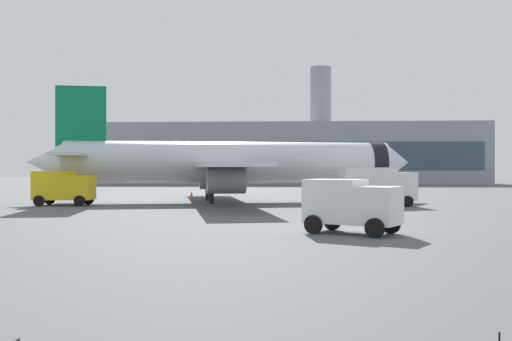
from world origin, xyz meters
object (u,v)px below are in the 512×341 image
service_truck (63,186)px  airplane_at_gate (228,163)px  safety_cone_mid (191,194)px  cargo_van (351,203)px  fuel_truck (377,185)px  safety_cone_near (92,197)px

service_truck → airplane_at_gate: bearing=24.6°
airplane_at_gate → safety_cone_mid: airplane_at_gate is taller
cargo_van → safety_cone_mid: (-13.27, 33.05, -1.07)m
airplane_at_gate → service_truck: bearing=-155.4°
fuel_truck → safety_cone_mid: fuel_truck is taller
safety_cone_near → safety_cone_mid: safety_cone_mid is taller
service_truck → fuel_truck: 26.15m
airplane_at_gate → safety_cone_near: airplane_at_gate is taller
fuel_truck → cargo_van: bearing=-101.6°
fuel_truck → service_truck: bearing=-178.8°
cargo_van → safety_cone_mid: size_ratio=6.33×
safety_cone_mid → service_truck: bearing=-123.5°
airplane_at_gate → safety_cone_near: size_ratio=50.43×
cargo_van → safety_cone_near: 34.88m
fuel_truck → cargo_van: (-4.23, -20.56, -0.32)m
airplane_at_gate → safety_cone_mid: bearing=123.7°
cargo_van → safety_cone_mid: bearing=111.9°
service_truck → safety_cone_mid: 15.70m
airplane_at_gate → fuel_truck: airplane_at_gate is taller
cargo_van → safety_cone_near: bearing=128.9°
service_truck → cargo_van: (21.92, -20.00, -0.16)m
service_truck → fuel_truck: bearing=1.2°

